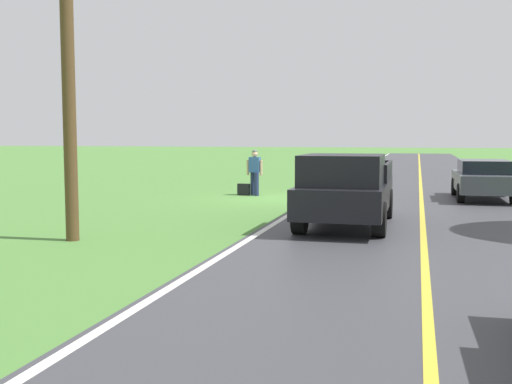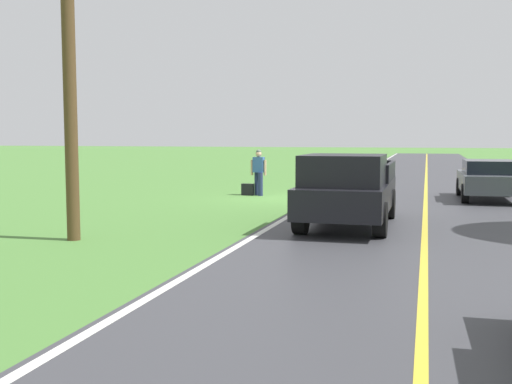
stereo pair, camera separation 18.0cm
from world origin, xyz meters
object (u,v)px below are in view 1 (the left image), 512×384
object	(u,v)px
suitcase_carried	(244,189)
sedan_near_oncoming	(483,178)
utility_pole_roadside	(68,61)
hitchhiker_walking	(255,170)
pickup_truck_passing	(346,188)

from	to	relation	value
suitcase_carried	sedan_near_oncoming	size ratio (longest dim) A/B	0.10
utility_pole_roadside	suitcase_carried	bearing A→B (deg)	-94.30
hitchhiker_walking	pickup_truck_passing	distance (m)	8.37
hitchhiker_walking	sedan_near_oncoming	distance (m)	8.25
hitchhiker_walking	sedan_near_oncoming	size ratio (longest dim) A/B	0.40
hitchhiker_walking	sedan_near_oncoming	world-z (taller)	hitchhiker_walking
sedan_near_oncoming	utility_pole_roadside	world-z (taller)	utility_pole_roadside
suitcase_carried	sedan_near_oncoming	world-z (taller)	sedan_near_oncoming
utility_pole_roadside	sedan_near_oncoming	bearing A→B (deg)	-129.79
pickup_truck_passing	utility_pole_roadside	xyz separation A→B (m)	(5.49, 3.56, 2.86)
pickup_truck_passing	sedan_near_oncoming	world-z (taller)	pickup_truck_passing
hitchhiker_walking	utility_pole_roadside	size ratio (longest dim) A/B	0.23
suitcase_carried	utility_pole_roadside	world-z (taller)	utility_pole_roadside
pickup_truck_passing	utility_pole_roadside	bearing A→B (deg)	32.93
hitchhiker_walking	pickup_truck_passing	xyz separation A→B (m)	(-4.26, 7.21, -0.01)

